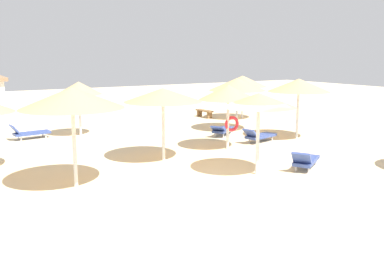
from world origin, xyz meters
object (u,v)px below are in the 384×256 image
(parasol_0, at_px, (299,85))
(lounger_2, at_px, (306,160))
(parasol_4, at_px, (237,84))
(bench_0, at_px, (204,112))
(lounger_3, at_px, (29,132))
(parasol_6, at_px, (243,81))
(parasol_5, at_px, (228,93))
(lounger_0, at_px, (259,136))
(lounger_4, at_px, (222,130))
(parasol_8, at_px, (72,98))
(parasol_3, at_px, (79,88))
(parasol_7, at_px, (163,95))
(parasol_2, at_px, (259,101))

(parasol_0, height_order, lounger_2, parasol_0)
(parasol_4, xyz_separation_m, bench_0, (0.99, 4.87, -2.17))
(lounger_3, bearing_deg, parasol_6, 0.11)
(parasol_5, distance_m, lounger_0, 3.02)
(parasol_0, height_order, parasol_6, parasol_0)
(lounger_3, height_order, bench_0, lounger_3)
(parasol_5, relative_size, lounger_0, 1.42)
(lounger_4, bearing_deg, bench_0, 66.10)
(lounger_2, bearing_deg, parasol_8, 164.17)
(parasol_6, xyz_separation_m, parasol_8, (-13.18, -8.72, 0.39))
(parasol_5, distance_m, lounger_2, 4.72)
(parasol_6, relative_size, bench_0, 2.02)
(lounger_2, relative_size, bench_0, 1.26)
(parasol_6, height_order, lounger_2, parasol_6)
(parasol_3, height_order, parasol_7, parasol_7)
(parasol_0, height_order, parasol_2, parasol_0)
(parasol_0, bearing_deg, lounger_4, 137.94)
(parasol_0, height_order, parasol_3, parasol_0)
(bench_0, bearing_deg, parasol_5, -116.00)
(lounger_4, bearing_deg, parasol_8, -152.38)
(parasol_5, bearing_deg, lounger_2, -83.25)
(lounger_3, bearing_deg, parasol_0, -29.92)
(parasol_0, distance_m, parasol_7, 7.66)
(parasol_4, bearing_deg, lounger_3, 162.65)
(parasol_2, bearing_deg, parasol_7, 118.89)
(parasol_6, bearing_deg, parasol_4, -131.26)
(lounger_2, bearing_deg, parasol_0, 48.63)
(parasol_5, bearing_deg, lounger_4, 59.62)
(lounger_4, relative_size, bench_0, 1.26)
(lounger_4, bearing_deg, parasol_2, -115.02)
(parasol_2, distance_m, bench_0, 13.59)
(parasol_3, relative_size, lounger_0, 1.39)
(parasol_2, xyz_separation_m, lounger_4, (3.00, 6.43, -2.26))
(parasol_8, distance_m, lounger_4, 10.22)
(parasol_5, bearing_deg, parasol_0, 1.77)
(parasol_5, bearing_deg, parasol_4, 48.61)
(parasol_6, xyz_separation_m, bench_0, (-1.84, 1.64, -2.07))
(parasol_2, relative_size, parasol_8, 0.89)
(parasol_3, distance_m, parasol_7, 6.88)
(parasol_3, height_order, lounger_0, parasol_3)
(parasol_2, bearing_deg, lounger_4, 64.98)
(parasol_5, relative_size, bench_0, 1.85)
(parasol_5, relative_size, parasol_7, 0.94)
(parasol_0, xyz_separation_m, parasol_2, (-5.76, -3.95, -0.05))
(parasol_2, height_order, parasol_4, parasol_4)
(parasol_0, xyz_separation_m, parasol_3, (-9.00, 6.23, -0.20))
(parasol_4, xyz_separation_m, lounger_3, (-10.26, 3.21, -2.19))
(parasol_2, relative_size, lounger_0, 1.43)
(parasol_4, distance_m, bench_0, 5.42)
(parasol_5, relative_size, lounger_2, 1.47)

